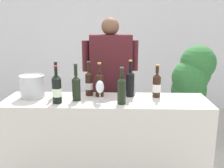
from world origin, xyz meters
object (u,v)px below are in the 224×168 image
wine_bottle_2 (89,83)px  person_server (110,96)px  wine_bottle_0 (57,85)px  wine_bottle_1 (100,84)px  wine_bottle_3 (157,85)px  ice_bucket (32,86)px  potted_shrub (193,80)px  wine_glass (100,88)px  wine_bottle_6 (76,87)px  wine_bottle_4 (57,89)px  wine_bottle_5 (122,89)px  wine_bottle_7 (130,83)px

wine_bottle_2 → person_server: (0.19, 0.37, -0.24)m
wine_bottle_0 → wine_bottle_1: bearing=3.8°
wine_bottle_3 → ice_bucket: bearing=-177.8°
wine_bottle_3 → wine_bottle_1: bearing=179.4°
person_server → potted_shrub: person_server is taller
wine_bottle_2 → wine_glass: (0.12, -0.22, 0.01)m
wine_bottle_6 → person_server: (0.29, 0.54, -0.25)m
wine_bottle_4 → wine_bottle_1: bearing=31.5°
wine_bottle_5 → wine_bottle_6: (-0.41, 0.09, -0.00)m
wine_bottle_6 → wine_glass: bearing=-11.8°
person_server → wine_glass: bearing=-96.9°
wine_bottle_3 → wine_bottle_6: 0.76m
ice_bucket → wine_bottle_7: bearing=3.6°
wine_bottle_3 → wine_bottle_4: size_ratio=0.93×
wine_bottle_1 → wine_bottle_4: size_ratio=0.97×
wine_bottle_7 → wine_glass: (-0.28, -0.19, -0.00)m
wine_bottle_7 → potted_shrub: bearing=49.2°
wine_bottle_6 → wine_bottle_7: wine_bottle_7 is taller
wine_bottle_3 → wine_bottle_5: bearing=-146.3°
wine_bottle_4 → person_server: 0.81m
wine_bottle_3 → wine_bottle_6: wine_bottle_6 is taller
wine_bottle_0 → wine_bottle_7: wine_bottle_7 is taller
wine_bottle_6 → wine_bottle_4: bearing=-152.9°
wine_bottle_1 → wine_bottle_5: 0.31m
wine_bottle_0 → wine_bottle_5: bearing=-18.0°
wine_bottle_4 → wine_bottle_5: 0.57m
wine_bottle_7 → wine_glass: size_ratio=1.79×
wine_bottle_2 → wine_glass: size_ratio=1.70×
ice_bucket → potted_shrub: size_ratio=0.17×
wine_bottle_7 → wine_bottle_0: bearing=-177.2°
wine_bottle_3 → wine_bottle_7: bearing=176.9°
wine_bottle_1 → wine_bottle_6: 0.25m
wine_bottle_7 → ice_bucket: size_ratio=1.51×
wine_bottle_1 → wine_bottle_5: bearing=-47.4°
wine_bottle_1 → wine_bottle_7: wine_bottle_7 is taller
wine_bottle_5 → wine_bottle_7: 0.25m
wine_glass → wine_bottle_1: bearing=95.3°
wine_bottle_2 → wine_bottle_3: wine_bottle_2 is taller
wine_bottle_1 → wine_bottle_6: wine_bottle_6 is taller
wine_bottle_3 → wine_glass: (-0.53, -0.18, 0.02)m
ice_bucket → potted_shrub: 2.15m
wine_bottle_0 → potted_shrub: 1.94m
wine_glass → person_server: bearing=83.1°
wine_bottle_1 → wine_bottle_4: (-0.36, -0.22, -0.00)m
person_server → wine_bottle_0: bearing=-139.3°
wine_bottle_2 → wine_bottle_3: size_ratio=1.07×
wine_bottle_4 → wine_glass: size_ratio=1.71×
potted_shrub → wine_bottle_3: bearing=-121.5°
wine_bottle_3 → wine_glass: 0.56m
wine_bottle_3 → wine_glass: size_ratio=1.59×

